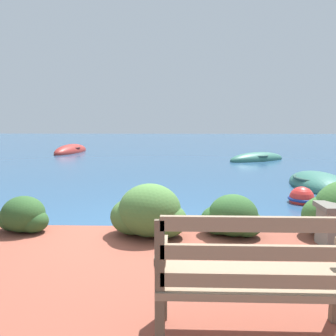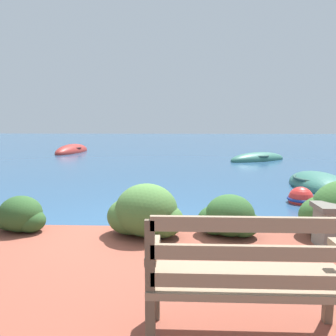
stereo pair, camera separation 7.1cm
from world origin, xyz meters
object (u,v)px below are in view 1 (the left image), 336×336
at_px(rowboat_nearest, 319,185).
at_px(rowboat_mid, 257,159).
at_px(park_bench, 259,275).
at_px(rowboat_far, 71,151).
at_px(mooring_buoy, 302,199).

height_order(rowboat_nearest, rowboat_mid, rowboat_nearest).
xyz_separation_m(park_bench, rowboat_nearest, (3.13, 6.45, -0.64)).
height_order(park_bench, rowboat_nearest, park_bench).
bearing_deg(park_bench, rowboat_far, 107.95).
distance_m(rowboat_nearest, mooring_buoy, 2.01).
distance_m(park_bench, rowboat_nearest, 7.20).
bearing_deg(park_bench, rowboat_nearest, 59.73).
distance_m(park_bench, mooring_buoy, 5.22).
distance_m(park_bench, rowboat_mid, 12.61).
height_order(rowboat_nearest, rowboat_far, rowboat_far).
xyz_separation_m(rowboat_far, mooring_buoy, (8.45, -10.77, 0.02)).
relative_size(park_bench, rowboat_mid, 0.46).
relative_size(rowboat_nearest, rowboat_far, 0.74).
bearing_deg(rowboat_mid, rowboat_nearest, -116.84).
xyz_separation_m(rowboat_mid, mooring_buoy, (-0.83, -7.50, 0.03)).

